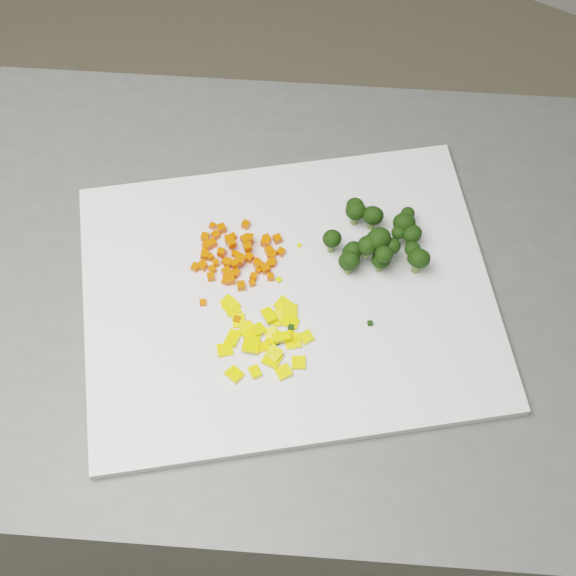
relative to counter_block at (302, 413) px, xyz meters
The scene contains 124 objects.
counter_block is the anchor object (origin of this frame).
cutting_board 0.46m from the counter_block, 110.40° to the right, with size 0.47×0.37×0.01m, color silver.
carrot_pile 0.49m from the counter_block, behind, with size 0.10×0.10×0.03m, color #E04002, non-canonical shape.
pepper_pile 0.48m from the counter_block, 94.80° to the right, with size 0.12×0.12×0.02m, color yellow, non-canonical shape.
broccoli_pile 0.50m from the counter_block, 51.28° to the left, with size 0.13×0.13×0.06m, color black, non-canonical shape.
carrot_cube_0 0.47m from the counter_block, 158.09° to the right, with size 0.01×0.01×0.01m, color #E04002.
carrot_cube_1 0.47m from the counter_block, 164.96° to the right, with size 0.01×0.01×0.01m, color #E04002.
carrot_cube_2 0.48m from the counter_block, behind, with size 0.01×0.01×0.01m, color #E04002.
carrot_cube_3 0.47m from the counter_block, 160.61° to the right, with size 0.01×0.01×0.01m, color #E04002.
carrot_cube_4 0.47m from the counter_block, behind, with size 0.01×0.01×0.01m, color #E04002.
carrot_cube_5 0.47m from the counter_block, 152.94° to the right, with size 0.01×0.01×0.01m, color #E04002.
carrot_cube_6 0.48m from the counter_block, behind, with size 0.01×0.01×0.01m, color #E04002.
carrot_cube_7 0.47m from the counter_block, behind, with size 0.01×0.01×0.01m, color #E04002.
carrot_cube_8 0.47m from the counter_block, 169.90° to the right, with size 0.01×0.01×0.01m, color #E04002.
carrot_cube_9 0.49m from the counter_block, 165.90° to the right, with size 0.01×0.01×0.01m, color #E04002.
carrot_cube_10 0.47m from the counter_block, 154.84° to the left, with size 0.01×0.01×0.01m, color #E04002.
carrot_cube_11 0.47m from the counter_block, 142.40° to the right, with size 0.01×0.01×0.01m, color #E04002.
carrot_cube_12 0.47m from the counter_block, 169.80° to the right, with size 0.01×0.01×0.01m, color #E04002.
carrot_cube_13 0.47m from the counter_block, 149.53° to the right, with size 0.01×0.01×0.01m, color #E04002.
carrot_cube_14 0.48m from the counter_block, 163.48° to the right, with size 0.01×0.01×0.01m, color #E04002.
carrot_cube_15 0.49m from the counter_block, 155.64° to the right, with size 0.01×0.01×0.01m, color #E04002.
carrot_cube_16 0.48m from the counter_block, 153.36° to the right, with size 0.01×0.01×0.01m, color #E04002.
carrot_cube_17 0.47m from the counter_block, 163.65° to the left, with size 0.01×0.01×0.01m, color #E04002.
carrot_cube_18 0.48m from the counter_block, 146.73° to the right, with size 0.01×0.01×0.01m, color #E04002.
carrot_cube_19 0.48m from the counter_block, behind, with size 0.01×0.01×0.01m, color #E04002.
carrot_cube_20 0.48m from the counter_block, 147.11° to the right, with size 0.01×0.01×0.01m, color #E04002.
carrot_cube_21 0.48m from the counter_block, behind, with size 0.01×0.01×0.01m, color #E04002.
carrot_cube_22 0.48m from the counter_block, 167.96° to the right, with size 0.01×0.01×0.01m, color #E04002.
carrot_cube_23 0.48m from the counter_block, 157.67° to the right, with size 0.01×0.01×0.01m, color #E04002.
carrot_cube_24 0.48m from the counter_block, 169.89° to the right, with size 0.01×0.01×0.01m, color #E04002.
carrot_cube_25 0.48m from the counter_block, 161.21° to the right, with size 0.01×0.01×0.01m, color #E04002.
carrot_cube_26 0.48m from the counter_block, 163.47° to the right, with size 0.01×0.01×0.01m, color #E04002.
carrot_cube_27 0.47m from the counter_block, 166.68° to the left, with size 0.01×0.01×0.01m, color #E04002.
carrot_cube_28 0.48m from the counter_block, 158.15° to the right, with size 0.01×0.01×0.01m, color #E04002.
carrot_cube_29 0.48m from the counter_block, 159.88° to the right, with size 0.01×0.01×0.01m, color #E04002.
carrot_cube_30 0.48m from the counter_block, 161.83° to the right, with size 0.01×0.01×0.01m, color #E04002.
carrot_cube_31 0.48m from the counter_block, behind, with size 0.01×0.01×0.01m, color #E04002.
carrot_cube_32 0.47m from the counter_block, 148.40° to the right, with size 0.01×0.01×0.01m, color #E04002.
carrot_cube_33 0.47m from the counter_block, 163.24° to the left, with size 0.01×0.01×0.01m, color #E04002.
carrot_cube_34 0.48m from the counter_block, 148.68° to the right, with size 0.01×0.01×0.01m, color #E04002.
carrot_cube_35 0.48m from the counter_block, behind, with size 0.01×0.01×0.01m, color #E04002.
carrot_cube_36 0.48m from the counter_block, behind, with size 0.01×0.01×0.01m, color #E04002.
carrot_cube_37 0.47m from the counter_block, 169.61° to the right, with size 0.01×0.01×0.01m, color #E04002.
carrot_cube_38 0.47m from the counter_block, 140.67° to the right, with size 0.01×0.01×0.01m, color #E04002.
carrot_cube_39 0.48m from the counter_block, 161.11° to the right, with size 0.01×0.01×0.01m, color #E04002.
carrot_cube_40 0.48m from the counter_block, 167.32° to the right, with size 0.01×0.01×0.01m, color #E04002.
carrot_cube_41 0.47m from the counter_block, behind, with size 0.01×0.01×0.01m, color #E04002.
carrot_cube_42 0.47m from the counter_block, behind, with size 0.01×0.01×0.01m, color #E04002.
carrot_cube_43 0.49m from the counter_block, behind, with size 0.01×0.01×0.01m, color #E04002.
carrot_cube_44 0.47m from the counter_block, behind, with size 0.01×0.01×0.01m, color #E04002.
carrot_cube_45 0.48m from the counter_block, 165.51° to the left, with size 0.01×0.01×0.01m, color #E04002.
carrot_cube_46 0.47m from the counter_block, 166.22° to the right, with size 0.01×0.01×0.01m, color #E04002.
carrot_cube_47 0.48m from the counter_block, behind, with size 0.01×0.01×0.01m, color #E04002.
carrot_cube_48 0.48m from the counter_block, 161.49° to the right, with size 0.01×0.01×0.01m, color #E04002.
carrot_cube_49 0.49m from the counter_block, 155.98° to the right, with size 0.01×0.01×0.01m, color #E04002.
carrot_cube_50 0.47m from the counter_block, behind, with size 0.01×0.01×0.01m, color #E04002.
carrot_cube_51 0.48m from the counter_block, behind, with size 0.01×0.01×0.01m, color #E04002.
carrot_cube_52 0.47m from the counter_block, 168.74° to the right, with size 0.01×0.01×0.01m, color #E04002.
carrot_cube_53 0.48m from the counter_block, 156.52° to the right, with size 0.01×0.01×0.01m, color #E04002.
carrot_cube_54 0.49m from the counter_block, behind, with size 0.01×0.01×0.01m, color #E04002.
carrot_cube_55 0.48m from the counter_block, 149.97° to the right, with size 0.01×0.01×0.01m, color #E04002.
carrot_cube_56 0.48m from the counter_block, behind, with size 0.01×0.01×0.01m, color #E04002.
carrot_cube_57 0.48m from the counter_block, 155.06° to the right, with size 0.01×0.01×0.01m, color #E04002.
pepper_chunk_0 0.48m from the counter_block, 87.32° to the right, with size 0.01×0.01×0.01m, color yellow.
pepper_chunk_1 0.47m from the counter_block, 74.15° to the right, with size 0.01×0.02×0.00m, color yellow.
pepper_chunk_2 0.47m from the counter_block, 129.64° to the right, with size 0.02×0.02×0.00m, color yellow.
pepper_chunk_3 0.47m from the counter_block, 97.65° to the right, with size 0.02×0.02×0.00m, color yellow.
pepper_chunk_4 0.48m from the counter_block, 96.46° to the right, with size 0.02×0.02×0.00m, color yellow.
pepper_chunk_5 0.48m from the counter_block, 101.59° to the right, with size 0.02×0.01×0.00m, color yellow.
pepper_chunk_6 0.47m from the counter_block, 91.77° to the right, with size 0.02×0.01×0.00m, color yellow.
pepper_chunk_7 0.47m from the counter_block, 107.18° to the right, with size 0.02×0.01×0.00m, color yellow.
pepper_chunk_8 0.48m from the counter_block, 67.08° to the right, with size 0.02×0.02×0.00m, color yellow.
pepper_chunk_9 0.47m from the counter_block, 86.62° to the right, with size 0.02×0.02×0.01m, color yellow.
pepper_chunk_10 0.48m from the counter_block, 82.15° to the right, with size 0.02×0.02×0.00m, color yellow.
pepper_chunk_11 0.47m from the counter_block, 87.14° to the right, with size 0.02×0.01×0.00m, color yellow.
pepper_chunk_12 0.47m from the counter_block, 93.89° to the right, with size 0.02×0.01×0.00m, color yellow.
pepper_chunk_13 0.47m from the counter_block, 100.20° to the right, with size 0.01×0.02×0.00m, color yellow.
pepper_chunk_14 0.48m from the counter_block, 99.30° to the right, with size 0.01×0.01×0.00m, color yellow.
pepper_chunk_15 0.48m from the counter_block, 105.96° to the right, with size 0.02×0.02×0.00m, color yellow.
pepper_chunk_16 0.47m from the counter_block, 101.29° to the right, with size 0.02×0.01×0.00m, color yellow.
pepper_chunk_17 0.47m from the counter_block, 80.04° to the right, with size 0.01×0.02×0.00m, color yellow.
pepper_chunk_18 0.47m from the counter_block, 126.98° to the right, with size 0.01×0.02×0.00m, color yellow.
pepper_chunk_19 0.48m from the counter_block, 91.11° to the right, with size 0.02×0.01×0.00m, color yellow.
pepper_chunk_20 0.47m from the counter_block, 125.11° to the right, with size 0.02×0.02×0.00m, color yellow.
pepper_chunk_21 0.48m from the counter_block, 82.20° to the right, with size 0.02×0.02×0.00m, color yellow.
pepper_chunk_22 0.48m from the counter_block, 108.00° to the right, with size 0.02×0.01×0.00m, color yellow.
pepper_chunk_23 0.49m from the counter_block, 94.64° to the right, with size 0.02×0.01×0.00m, color yellow.
pepper_chunk_24 0.47m from the counter_block, 90.16° to the right, with size 0.02×0.01×0.00m, color yellow.
pepper_chunk_25 0.47m from the counter_block, 114.89° to the right, with size 0.01×0.02×0.00m, color yellow.
pepper_chunk_26 0.47m from the counter_block, 73.13° to the right, with size 0.02×0.02×0.00m, color yellow.
pepper_chunk_27 0.47m from the counter_block, 63.14° to the right, with size 0.01×0.01×0.01m, color yellow.
pepper_chunk_28 0.48m from the counter_block, 96.43° to the right, with size 0.02×0.01×0.00m, color yellow.
pepper_chunk_29 0.48m from the counter_block, 74.13° to the right, with size 0.01×0.02×0.01m, color yellow.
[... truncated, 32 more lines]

